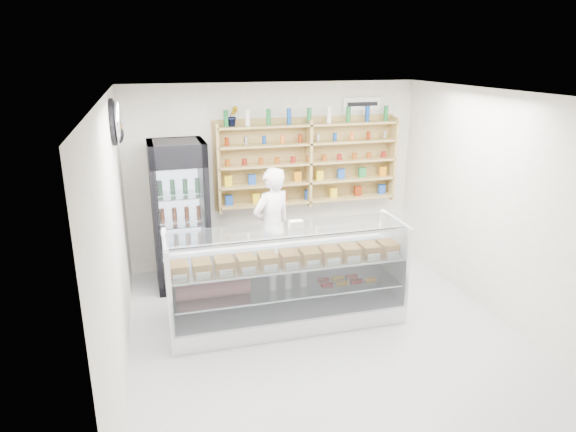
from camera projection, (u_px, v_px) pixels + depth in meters
name	position (u px, v px, depth m)	size (l,w,h in m)	color
room	(329.00, 225.00, 5.65)	(5.00, 5.00, 5.00)	silver
display_counter	(287.00, 296.00, 6.32)	(2.86, 0.85, 1.25)	white
shop_worker	(272.00, 227.00, 7.24)	(0.63, 0.41, 1.72)	white
drinks_cooler	(180.00, 215.00, 7.14)	(0.77, 0.75, 2.09)	black
wall_shelving	(309.00, 163.00, 7.86)	(2.84, 0.28, 1.33)	tan
potted_plant	(233.00, 116.00, 7.35)	(0.16, 0.13, 0.30)	#1E6626
security_mirror	(118.00, 122.00, 5.88)	(0.15, 0.50, 0.50)	silver
wall_sign	(362.00, 104.00, 7.95)	(0.62, 0.03, 0.20)	white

